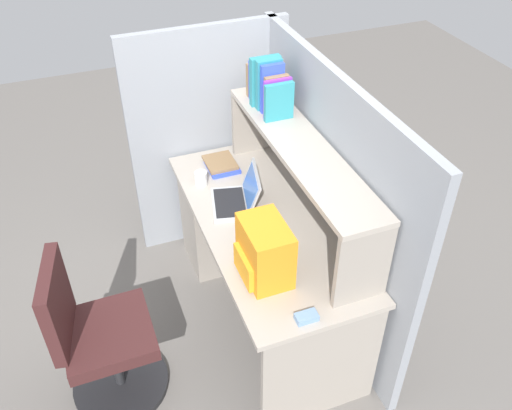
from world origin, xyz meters
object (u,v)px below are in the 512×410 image
(paper_cup, at_px, (201,178))
(backpack, at_px, (264,252))
(computer_mouse, at_px, (307,317))
(office_chair, at_px, (99,343))
(laptop, at_px, (238,198))

(paper_cup, bearing_deg, backpack, 5.03)
(computer_mouse, distance_m, paper_cup, 1.19)
(backpack, bearing_deg, paper_cup, -174.97)
(backpack, distance_m, paper_cup, 0.85)
(backpack, relative_size, office_chair, 0.33)
(computer_mouse, height_order, office_chair, office_chair)
(paper_cup, bearing_deg, office_chair, -48.21)
(backpack, bearing_deg, office_chair, -100.15)
(backpack, xyz_separation_m, computer_mouse, (0.34, 0.08, -0.13))
(laptop, bearing_deg, backpack, -7.03)
(paper_cup, relative_size, office_chair, 0.09)
(computer_mouse, bearing_deg, backpack, -166.85)
(laptop, distance_m, computer_mouse, 0.91)
(backpack, height_order, office_chair, backpack)
(backpack, relative_size, computer_mouse, 2.97)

